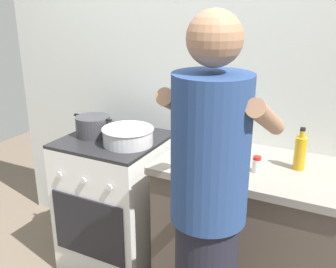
{
  "coord_description": "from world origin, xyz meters",
  "views": [
    {
      "loc": [
        1.0,
        -1.74,
        1.73
      ],
      "look_at": [
        0.05,
        0.12,
        1.0
      ],
      "focal_mm": 41.83,
      "sensor_mm": 36.0,
      "label": 1
    }
  ],
  "objects_px": {
    "oil_bottle": "(300,152)",
    "person": "(208,226)",
    "utensil_crock": "(229,134)",
    "pot": "(93,126)",
    "stove_range": "(116,202)",
    "mixing_bowl": "(128,135)",
    "spice_bottle": "(257,164)"
  },
  "relations": [
    {
      "from": "pot",
      "to": "utensil_crock",
      "type": "relative_size",
      "value": 0.87
    },
    {
      "from": "mixing_bowl",
      "to": "oil_bottle",
      "type": "relative_size",
      "value": 1.4
    },
    {
      "from": "mixing_bowl",
      "to": "pot",
      "type": "bearing_deg",
      "value": 173.63
    },
    {
      "from": "spice_bottle",
      "to": "person",
      "type": "height_order",
      "value": "person"
    },
    {
      "from": "pot",
      "to": "person",
      "type": "relative_size",
      "value": 0.17
    },
    {
      "from": "stove_range",
      "to": "person",
      "type": "bearing_deg",
      "value": -34.38
    },
    {
      "from": "stove_range",
      "to": "person",
      "type": "xyz_separation_m",
      "value": [
        0.87,
        -0.6,
        0.41
      ]
    },
    {
      "from": "stove_range",
      "to": "pot",
      "type": "bearing_deg",
      "value": -174.51
    },
    {
      "from": "stove_range",
      "to": "pot",
      "type": "distance_m",
      "value": 0.53
    },
    {
      "from": "stove_range",
      "to": "oil_bottle",
      "type": "bearing_deg",
      "value": 2.48
    },
    {
      "from": "mixing_bowl",
      "to": "spice_bottle",
      "type": "xyz_separation_m",
      "value": [
        0.79,
        -0.04,
        -0.02
      ]
    },
    {
      "from": "pot",
      "to": "utensil_crock",
      "type": "xyz_separation_m",
      "value": [
        0.84,
        0.17,
        0.03
      ]
    },
    {
      "from": "mixing_bowl",
      "to": "oil_bottle",
      "type": "xyz_separation_m",
      "value": [
        0.97,
        0.09,
        0.04
      ]
    },
    {
      "from": "oil_bottle",
      "to": "person",
      "type": "bearing_deg",
      "value": -110.35
    },
    {
      "from": "spice_bottle",
      "to": "mixing_bowl",
      "type": "bearing_deg",
      "value": 177.13
    },
    {
      "from": "pot",
      "to": "mixing_bowl",
      "type": "distance_m",
      "value": 0.28
    },
    {
      "from": "utensil_crock",
      "to": "pot",
      "type": "bearing_deg",
      "value": -168.38
    },
    {
      "from": "oil_bottle",
      "to": "person",
      "type": "distance_m",
      "value": 0.7
    },
    {
      "from": "oil_bottle",
      "to": "mixing_bowl",
      "type": "bearing_deg",
      "value": -174.55
    },
    {
      "from": "utensil_crock",
      "to": "person",
      "type": "distance_m",
      "value": 0.79
    },
    {
      "from": "mixing_bowl",
      "to": "person",
      "type": "bearing_deg",
      "value": -37.02
    },
    {
      "from": "mixing_bowl",
      "to": "utensil_crock",
      "type": "height_order",
      "value": "utensil_crock"
    },
    {
      "from": "mixing_bowl",
      "to": "spice_bottle",
      "type": "bearing_deg",
      "value": -2.87
    },
    {
      "from": "oil_bottle",
      "to": "person",
      "type": "height_order",
      "value": "person"
    },
    {
      "from": "pot",
      "to": "stove_range",
      "type": "bearing_deg",
      "value": 5.49
    },
    {
      "from": "spice_bottle",
      "to": "person",
      "type": "relative_size",
      "value": 0.05
    },
    {
      "from": "pot",
      "to": "mixing_bowl",
      "type": "height_order",
      "value": "pot"
    },
    {
      "from": "stove_range",
      "to": "spice_bottle",
      "type": "height_order",
      "value": "spice_bottle"
    },
    {
      "from": "spice_bottle",
      "to": "oil_bottle",
      "type": "height_order",
      "value": "oil_bottle"
    },
    {
      "from": "stove_range",
      "to": "spice_bottle",
      "type": "xyz_separation_m",
      "value": [
        0.93,
        -0.08,
        0.49
      ]
    },
    {
      "from": "pot",
      "to": "spice_bottle",
      "type": "height_order",
      "value": "pot"
    },
    {
      "from": "mixing_bowl",
      "to": "spice_bottle",
      "type": "height_order",
      "value": "mixing_bowl"
    }
  ]
}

